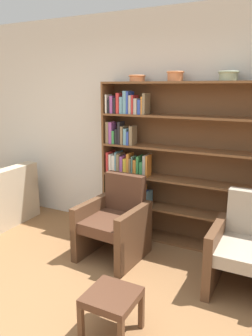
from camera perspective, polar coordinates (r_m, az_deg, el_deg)
name	(u,v)px	position (r m, az deg, el deg)	size (l,w,h in m)	color
wall_back	(156,127)	(4.12, 5.32, 7.14)	(12.00, 0.06, 2.75)	silver
bookshelf	(175,166)	(3.92, 8.50, 0.28)	(2.32, 0.30, 1.92)	brown
bowl_sage	(137,78)	(3.99, 1.96, 15.44)	(0.20, 0.20, 0.08)	#C67547
bowl_slate	(175,76)	(3.81, 8.59, 15.64)	(0.20, 0.20, 0.11)	#C67547
bowl_terracotta	(229,75)	(3.66, 17.42, 15.17)	(0.21, 0.21, 0.10)	gray
armchair_leather	(115,222)	(3.70, -1.95, -9.36)	(0.68, 0.72, 0.90)	brown
armchair_cushioned	(248,250)	(3.31, 20.43, -13.21)	(0.64, 0.68, 0.90)	brown
footstool	(112,301)	(2.66, -2.50, -22.07)	(0.38, 0.38, 0.36)	brown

